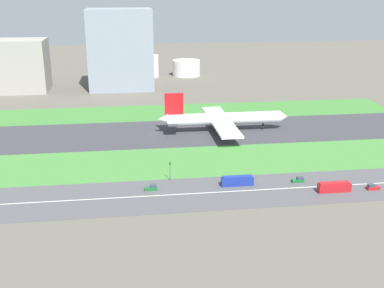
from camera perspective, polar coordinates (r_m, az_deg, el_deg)
name	(u,v)px	position (r m, az deg, el deg)	size (l,w,h in m)	color
ground_plane	(153,134)	(231.49, -4.70, 1.23)	(800.00, 800.00, 0.00)	#5B564C
runway	(153,134)	(231.47, -4.70, 1.24)	(280.00, 46.00, 0.10)	#38383D
grass_median_north	(149,113)	(270.93, -5.20, 3.74)	(280.00, 36.00, 0.10)	#3D7A33
grass_median_south	(159,163)	(192.66, -4.00, -2.27)	(280.00, 36.00, 0.10)	#427F38
highway	(165,195)	(163.11, -3.22, -6.17)	(280.00, 28.00, 0.10)	#4C4C4F
highway_centerline	(165,195)	(163.09, -3.22, -6.15)	(266.00, 0.50, 0.01)	silver
airliner	(221,119)	(233.81, 3.55, 3.02)	(65.00, 56.00, 19.70)	white
bus_0	(237,181)	(170.72, 5.47, -4.43)	(11.60, 2.50, 3.50)	navy
bus_1	(334,187)	(172.02, 16.72, -4.98)	(11.60, 2.50, 3.50)	#B2191E
car_1	(298,180)	(177.42, 12.66, -4.23)	(4.40, 1.80, 2.00)	#19662D
car_2	(373,187)	(178.57, 20.89, -4.88)	(4.40, 1.80, 2.00)	#B2191E
car_3	(152,188)	(167.09, -4.86, -5.26)	(4.40, 1.80, 2.00)	#19662D
traffic_light	(170,170)	(173.63, -2.65, -3.09)	(0.36, 0.50, 7.20)	#4C4C51
terminal_building	(10,66)	(348.01, -21.05, 8.76)	(49.64, 28.97, 34.96)	#9E998E
hangar_building	(121,49)	(337.65, -8.57, 11.18)	(43.94, 31.76, 54.52)	gray
fuel_tank_west	(107,68)	(385.18, -10.16, 9.03)	(23.05, 23.05, 15.77)	silver
fuel_tank_centre	(146,66)	(385.06, -5.50, 9.30)	(19.73, 19.73, 16.86)	silver
fuel_tank_east	(186,68)	(387.98, -0.69, 9.13)	(22.07, 22.07, 12.49)	silver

